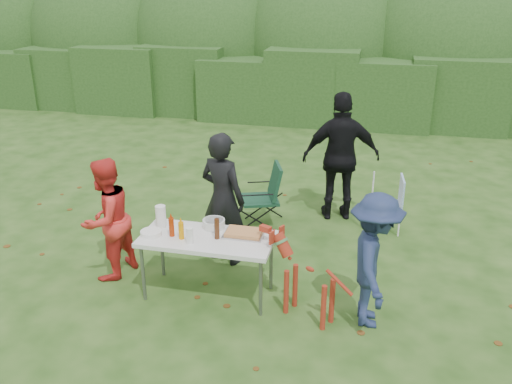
% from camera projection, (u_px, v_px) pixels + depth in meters
% --- Properties ---
extents(ground, '(80.00, 80.00, 0.00)m').
position_uv_depth(ground, '(224.00, 284.00, 6.53)').
color(ground, '#1E4211').
extents(hedge_row, '(22.00, 1.40, 1.70)m').
position_uv_depth(hedge_row, '(314.00, 87.00, 13.43)').
color(hedge_row, '#23471C').
rests_on(hedge_row, ground).
extents(shrub_backdrop, '(20.00, 2.60, 3.20)m').
position_uv_depth(shrub_backdrop, '(323.00, 48.00, 14.59)').
color(shrub_backdrop, '#3D6628').
rests_on(shrub_backdrop, ground).
extents(folding_table, '(1.50, 0.70, 0.74)m').
position_uv_depth(folding_table, '(207.00, 241.00, 6.08)').
color(folding_table, silver).
rests_on(folding_table, ground).
extents(person_cook, '(0.73, 0.60, 1.72)m').
position_uv_depth(person_cook, '(223.00, 199.00, 6.78)').
color(person_cook, black).
rests_on(person_cook, ground).
extents(person_red_jacket, '(0.74, 0.86, 1.51)m').
position_uv_depth(person_red_jacket, '(107.00, 219.00, 6.46)').
color(person_red_jacket, red).
rests_on(person_red_jacket, ground).
extents(person_black_puffy, '(1.21, 0.72, 1.93)m').
position_uv_depth(person_black_puffy, '(341.00, 157.00, 7.97)').
color(person_black_puffy, black).
rests_on(person_black_puffy, ground).
extents(child, '(0.64, 1.00, 1.47)m').
position_uv_depth(child, '(374.00, 261.00, 5.57)').
color(child, navy).
rests_on(child, ground).
extents(dog, '(1.03, 0.76, 0.91)m').
position_uv_depth(dog, '(309.00, 281.00, 5.74)').
color(dog, maroon).
rests_on(dog, ground).
extents(camping_chair, '(0.76, 0.76, 0.95)m').
position_uv_depth(camping_chair, '(260.00, 196.00, 7.87)').
color(camping_chair, '#163E29').
rests_on(camping_chair, ground).
extents(lawn_chair, '(0.52, 0.52, 0.81)m').
position_uv_depth(lawn_chair, '(386.00, 203.00, 7.81)').
color(lawn_chair, '#3877C4').
rests_on(lawn_chair, ground).
extents(food_tray, '(0.45, 0.30, 0.02)m').
position_uv_depth(food_tray, '(244.00, 235.00, 6.10)').
color(food_tray, '#B7B7BA').
rests_on(food_tray, folding_table).
extents(focaccia_bread, '(0.40, 0.26, 0.04)m').
position_uv_depth(focaccia_bread, '(244.00, 232.00, 6.09)').
color(focaccia_bread, '#CA864A').
rests_on(focaccia_bread, food_tray).
extents(mustard_bottle, '(0.06, 0.06, 0.20)m').
position_uv_depth(mustard_bottle, '(181.00, 230.00, 5.99)').
color(mustard_bottle, orange).
rests_on(mustard_bottle, folding_table).
extents(ketchup_bottle, '(0.06, 0.06, 0.22)m').
position_uv_depth(ketchup_bottle, '(172.00, 227.00, 6.05)').
color(ketchup_bottle, '#992705').
rests_on(ketchup_bottle, folding_table).
extents(beer_bottle, '(0.06, 0.06, 0.24)m').
position_uv_depth(beer_bottle, '(217.00, 229.00, 5.98)').
color(beer_bottle, '#47230F').
rests_on(beer_bottle, folding_table).
extents(paper_towel_roll, '(0.12, 0.12, 0.26)m').
position_uv_depth(paper_towel_roll, '(161.00, 216.00, 6.26)').
color(paper_towel_roll, white).
rests_on(paper_towel_roll, folding_table).
extents(cup_stack, '(0.08, 0.08, 0.18)m').
position_uv_depth(cup_stack, '(190.00, 235.00, 5.90)').
color(cup_stack, white).
rests_on(cup_stack, folding_table).
extents(pasta_bowl, '(0.26, 0.26, 0.10)m').
position_uv_depth(pasta_bowl, '(214.00, 224.00, 6.27)').
color(pasta_bowl, silver).
rests_on(pasta_bowl, folding_table).
extents(plate_stack, '(0.24, 0.24, 0.05)m').
position_uv_depth(plate_stack, '(151.00, 233.00, 6.10)').
color(plate_stack, white).
rests_on(plate_stack, folding_table).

